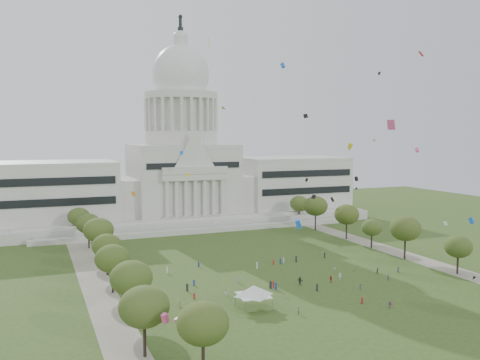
# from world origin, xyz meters

# --- Properties ---
(ground) EXTENTS (400.00, 400.00, 0.00)m
(ground) POSITION_xyz_m (0.00, 0.00, 0.00)
(ground) COLOR #364C1D
(ground) RESTS_ON ground
(capitol) EXTENTS (160.00, 64.50, 91.30)m
(capitol) POSITION_xyz_m (0.00, 113.59, 22.30)
(capitol) COLOR beige
(capitol) RESTS_ON ground
(path_left) EXTENTS (8.00, 160.00, 0.04)m
(path_left) POSITION_xyz_m (-48.00, 30.00, 0.02)
(path_left) COLOR gray
(path_left) RESTS_ON ground
(path_right) EXTENTS (8.00, 160.00, 0.04)m
(path_right) POSITION_xyz_m (48.00, 30.00, 0.02)
(path_right) COLOR gray
(path_right) RESTS_ON ground
(row_tree_l_0) EXTENTS (8.85, 8.85, 12.59)m
(row_tree_l_0) POSITION_xyz_m (-45.26, -21.68, 8.95)
(row_tree_l_0) COLOR black
(row_tree_l_0) RESTS_ON ground
(row_tree_l_1) EXTENTS (8.86, 8.86, 12.59)m
(row_tree_l_1) POSITION_xyz_m (-44.07, -2.96, 8.95)
(row_tree_l_1) COLOR black
(row_tree_l_1) RESTS_ON ground
(row_tree_r_1) EXTENTS (7.58, 7.58, 10.78)m
(row_tree_r_1) POSITION_xyz_m (46.22, -1.75, 7.66)
(row_tree_r_1) COLOR black
(row_tree_r_1) RESTS_ON ground
(row_tree_l_2) EXTENTS (8.42, 8.42, 11.97)m
(row_tree_l_2) POSITION_xyz_m (-45.04, 17.30, 8.51)
(row_tree_l_2) COLOR black
(row_tree_l_2) RESTS_ON ground
(row_tree_r_2) EXTENTS (9.55, 9.55, 13.58)m
(row_tree_r_2) POSITION_xyz_m (44.17, 17.44, 9.66)
(row_tree_r_2) COLOR black
(row_tree_r_2) RESTS_ON ground
(row_tree_l_3) EXTENTS (8.12, 8.12, 11.55)m
(row_tree_l_3) POSITION_xyz_m (-44.09, 33.92, 8.21)
(row_tree_l_3) COLOR black
(row_tree_l_3) RESTS_ON ground
(row_tree_r_3) EXTENTS (7.01, 7.01, 9.98)m
(row_tree_r_3) POSITION_xyz_m (44.40, 34.48, 7.08)
(row_tree_r_3) COLOR black
(row_tree_r_3) RESTS_ON ground
(row_tree_l_4) EXTENTS (9.29, 9.29, 13.21)m
(row_tree_l_4) POSITION_xyz_m (-44.08, 52.42, 9.39)
(row_tree_l_4) COLOR black
(row_tree_l_4) RESTS_ON ground
(row_tree_r_4) EXTENTS (9.19, 9.19, 13.06)m
(row_tree_r_4) POSITION_xyz_m (44.76, 50.04, 9.29)
(row_tree_r_4) COLOR black
(row_tree_r_4) RESTS_ON ground
(row_tree_l_5) EXTENTS (8.33, 8.33, 11.85)m
(row_tree_l_5) POSITION_xyz_m (-45.22, 71.01, 8.42)
(row_tree_l_5) COLOR black
(row_tree_l_5) RESTS_ON ground
(row_tree_r_5) EXTENTS (9.82, 9.82, 13.96)m
(row_tree_r_5) POSITION_xyz_m (43.49, 70.19, 9.93)
(row_tree_r_5) COLOR black
(row_tree_r_5) RESTS_ON ground
(row_tree_l_6) EXTENTS (8.19, 8.19, 11.64)m
(row_tree_l_6) POSITION_xyz_m (-46.87, 89.14, 8.27)
(row_tree_l_6) COLOR black
(row_tree_l_6) RESTS_ON ground
(row_tree_r_6) EXTENTS (8.42, 8.42, 11.97)m
(row_tree_r_6) POSITION_xyz_m (45.96, 88.13, 8.51)
(row_tree_r_6) COLOR black
(row_tree_r_6) RESTS_ON ground
(near_tree_0) EXTENTS (8.47, 8.47, 12.04)m
(near_tree_0) POSITION_xyz_m (-38.00, -32.00, 8.56)
(near_tree_0) COLOR black
(near_tree_0) RESTS_ON ground
(event_tent) EXTENTS (10.31, 10.31, 5.27)m
(event_tent) POSITION_xyz_m (-17.65, -5.83, 4.09)
(event_tent) COLOR #4C4C4C
(event_tent) RESTS_ON ground
(person_0) EXTENTS (0.90, 0.81, 1.55)m
(person_0) POSITION_xyz_m (32.02, 5.81, 0.78)
(person_0) COLOR #4C4C51
(person_0) RESTS_ON ground
(person_2) EXTENTS (1.00, 0.87, 1.75)m
(person_2) POSITION_xyz_m (25.74, 6.69, 0.87)
(person_2) COLOR #4C4C51
(person_2) RESTS_ON ground
(person_3) EXTENTS (1.09, 1.24, 1.71)m
(person_3) POSITION_xyz_m (13.00, 6.17, 0.86)
(person_3) COLOR silver
(person_3) RESTS_ON ground
(person_4) EXTENTS (0.79, 1.23, 1.97)m
(person_4) POSITION_xyz_m (9.10, 4.52, 0.98)
(person_4) COLOR #B21E1E
(person_4) RESTS_ON ground
(person_5) EXTENTS (1.52, 2.03, 2.05)m
(person_5) POSITION_xyz_m (0.61, 5.76, 1.02)
(person_5) COLOR #26262B
(person_5) RESTS_ON ground
(person_6) EXTENTS (0.53, 0.77, 1.53)m
(person_6) POSITION_xyz_m (6.64, -12.54, 0.76)
(person_6) COLOR #B21E1E
(person_6) RESTS_ON ground
(person_7) EXTENTS (0.74, 0.77, 1.72)m
(person_7) POSITION_xyz_m (-10.35, -13.30, 0.86)
(person_7) COLOR #33723F
(person_7) RESTS_ON ground
(person_8) EXTENTS (0.71, 0.45, 1.45)m
(person_8) POSITION_xyz_m (-20.25, 4.73, 0.73)
(person_8) COLOR silver
(person_8) RESTS_ON ground
(person_9) EXTENTS (0.91, 1.29, 1.81)m
(person_9) POSITION_xyz_m (12.13, -4.27, 0.91)
(person_9) COLOR #4C4C51
(person_9) RESTS_ON ground
(person_10) EXTENTS (0.82, 1.05, 1.59)m
(person_10) POSITION_xyz_m (15.36, 12.27, 0.79)
(person_10) COLOR silver
(person_10) RESTS_ON ground
(person_11) EXTENTS (1.57, 1.00, 1.57)m
(person_11) POSITION_xyz_m (10.60, -17.41, 0.79)
(person_11) COLOR #994C8C
(person_11) RESTS_ON ground
(distant_crowd) EXTENTS (63.75, 33.69, 1.94)m
(distant_crowd) POSITION_xyz_m (-12.58, 15.50, 0.87)
(distant_crowd) COLOR olive
(distant_crowd) RESTS_ON ground
(kite_swarm) EXTENTS (87.41, 101.72, 62.38)m
(kite_swarm) POSITION_xyz_m (4.09, 5.27, 27.38)
(kite_swarm) COLOR orange
(kite_swarm) RESTS_ON ground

